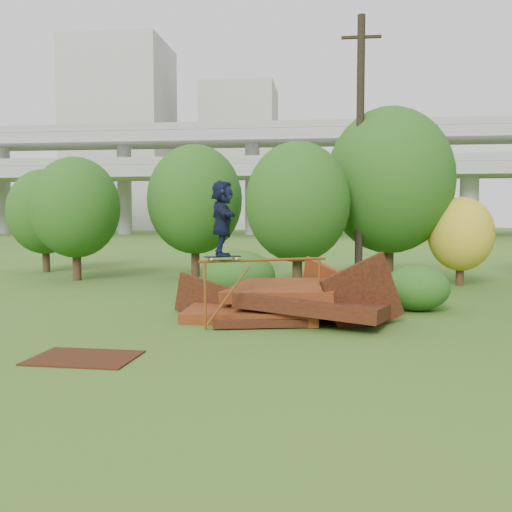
# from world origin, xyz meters

# --- Properties ---
(ground) EXTENTS (240.00, 240.00, 0.00)m
(ground) POSITION_xyz_m (0.00, 0.00, 0.00)
(ground) COLOR #2D5116
(ground) RESTS_ON ground
(scrap_pile) EXTENTS (5.84, 3.56, 2.11)m
(scrap_pile) POSITION_xyz_m (-0.07, 2.53, 0.42)
(scrap_pile) COLOR #4B1F0D
(scrap_pile) RESTS_ON ground
(grind_rail) EXTENTS (2.80, 1.47, 1.56)m
(grind_rail) POSITION_xyz_m (-0.58, 1.78, 1.17)
(grind_rail) COLOR brown
(grind_rail) RESTS_ON ground
(skateboard) EXTENTS (0.82, 0.56, 0.08)m
(skateboard) POSITION_xyz_m (-1.47, 1.33, 1.62)
(skateboard) COLOR black
(skateboard) RESTS_ON grind_rail
(skater) EXTENTS (0.82, 1.63, 1.68)m
(skater) POSITION_xyz_m (-1.47, 1.33, 2.48)
(skater) COLOR black
(skater) RESTS_ON skateboard
(flat_plate) EXTENTS (1.87, 1.37, 0.03)m
(flat_plate) POSITION_xyz_m (-3.44, -1.66, 0.01)
(flat_plate) COLOR #36190B
(flat_plate) RESTS_ON ground
(tree_0) EXTENTS (3.44, 3.44, 4.85)m
(tree_0) POSITION_xyz_m (-8.92, 10.21, 2.87)
(tree_0) COLOR black
(tree_0) RESTS_ON ground
(tree_1) EXTENTS (3.95, 3.95, 5.50)m
(tree_1) POSITION_xyz_m (-4.57, 12.11, 3.22)
(tree_1) COLOR black
(tree_1) RESTS_ON ground
(tree_2) EXTENTS (3.62, 3.62, 5.10)m
(tree_2) POSITION_xyz_m (-0.14, 8.53, 3.01)
(tree_2) COLOR black
(tree_2) RESTS_ON ground
(tree_3) EXTENTS (4.76, 4.76, 6.61)m
(tree_3) POSITION_xyz_m (3.21, 10.77, 3.86)
(tree_3) COLOR black
(tree_3) RESTS_ON ground
(tree_4) EXTENTS (2.34, 2.34, 3.23)m
(tree_4) POSITION_xyz_m (5.71, 10.25, 1.88)
(tree_4) COLOR black
(tree_4) RESTS_ON ground
(tree_6) EXTENTS (3.32, 3.32, 4.65)m
(tree_6) POSITION_xyz_m (-11.75, 13.26, 2.73)
(tree_6) COLOR black
(tree_6) RESTS_ON ground
(shrub_left) EXTENTS (2.20, 2.03, 1.52)m
(shrub_left) POSITION_xyz_m (-1.74, 5.45, 0.76)
(shrub_left) COLOR #244A13
(shrub_left) RESTS_ON ground
(shrub_right) EXTENTS (1.74, 1.60, 1.24)m
(shrub_right) POSITION_xyz_m (3.25, 4.36, 0.62)
(shrub_right) COLOR #244A13
(shrub_right) RESTS_ON ground
(utility_pole) EXTENTS (1.40, 0.28, 9.61)m
(utility_pole) POSITION_xyz_m (2.02, 9.70, 4.88)
(utility_pole) COLOR black
(utility_pole) RESTS_ON ground
(freeway_overpass) EXTENTS (160.00, 15.00, 13.70)m
(freeway_overpass) POSITION_xyz_m (0.00, 62.92, 10.32)
(freeway_overpass) COLOR gray
(freeway_overpass) RESTS_ON ground
(building_left) EXTENTS (18.00, 16.00, 35.00)m
(building_left) POSITION_xyz_m (-38.00, 95.00, 17.50)
(building_left) COLOR #9E9E99
(building_left) RESTS_ON ground
(building_right) EXTENTS (14.00, 14.00, 28.00)m
(building_right) POSITION_xyz_m (-16.00, 102.00, 14.00)
(building_right) COLOR #9E9E99
(building_right) RESTS_ON ground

